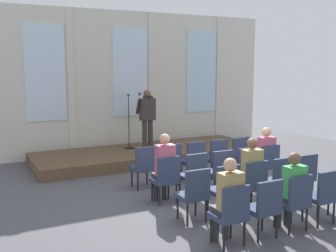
{
  "coord_description": "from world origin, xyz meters",
  "views": [
    {
      "loc": [
        -4.63,
        -6.26,
        2.65
      ],
      "look_at": [
        0.0,
        2.81,
        1.11
      ],
      "focal_mm": 43.54,
      "sensor_mm": 36.0,
      "label": 1
    }
  ],
  "objects_px": {
    "chair_r0_c0": "(144,165)",
    "chair_r3_c1": "(264,205)",
    "chair_r0_c3": "(216,156)",
    "chair_r1_c2": "(220,169)",
    "chair_r2_c0": "(194,192)",
    "chair_r1_c4": "(267,163)",
    "speaker": "(147,115)",
    "chair_r2_c3": "(279,178)",
    "chair_r3_c3": "(323,194)",
    "chair_r1_c0": "(166,177)",
    "mic_stand": "(129,137)",
    "audience_r3_c2": "(292,187)",
    "chair_r2_c4": "(303,174)",
    "chair_r1_c1": "(194,173)",
    "chair_r0_c2": "(194,159)",
    "chair_r2_c1": "(225,187)",
    "chair_r0_c4": "(238,153)",
    "audience_r2_c2": "(250,170)",
    "audience_r3_c0": "(228,197)",
    "chair_r3_c2": "(295,199)",
    "chair_r0_c1": "(169,162)",
    "chair_r1_c3": "(244,166)",
    "audience_r1_c0": "(164,165)",
    "audience_r1_c4": "(265,153)",
    "chair_r3_c0": "(231,212)"
  },
  "relations": [
    {
      "from": "audience_r3_c0",
      "to": "chair_r3_c3",
      "type": "height_order",
      "value": "audience_r3_c0"
    },
    {
      "from": "chair_r0_c2",
      "to": "mic_stand",
      "type": "bearing_deg",
      "value": 98.73
    },
    {
      "from": "speaker",
      "to": "chair_r1_c0",
      "type": "height_order",
      "value": "speaker"
    },
    {
      "from": "chair_r3_c2",
      "to": "chair_r1_c4",
      "type": "bearing_deg",
      "value": 59.64
    },
    {
      "from": "chair_r3_c3",
      "to": "chair_r0_c3",
      "type": "bearing_deg",
      "value": 90.0
    },
    {
      "from": "audience_r1_c0",
      "to": "chair_r2_c0",
      "type": "relative_size",
      "value": 1.44
    },
    {
      "from": "chair_r1_c4",
      "to": "chair_r3_c3",
      "type": "bearing_deg",
      "value": -106.32
    },
    {
      "from": "mic_stand",
      "to": "chair_r0_c3",
      "type": "bearing_deg",
      "value": -69.73
    },
    {
      "from": "chair_r1_c3",
      "to": "chair_r2_c3",
      "type": "relative_size",
      "value": 1.0
    },
    {
      "from": "chair_r0_c3",
      "to": "chair_r0_c4",
      "type": "relative_size",
      "value": 1.0
    },
    {
      "from": "chair_r0_c3",
      "to": "chair_r1_c2",
      "type": "xyz_separation_m",
      "value": [
        -0.62,
        -1.05,
        0.0
      ]
    },
    {
      "from": "chair_r1_c2",
      "to": "audience_r3_c2",
      "type": "xyz_separation_m",
      "value": [
        0.0,
        -2.03,
        0.18
      ]
    },
    {
      "from": "chair_r1_c4",
      "to": "audience_r3_c0",
      "type": "xyz_separation_m",
      "value": [
        -2.47,
        -2.03,
        0.2
      ]
    },
    {
      "from": "chair_r1_c1",
      "to": "chair_r1_c2",
      "type": "relative_size",
      "value": 1.0
    },
    {
      "from": "mic_stand",
      "to": "chair_r1_c1",
      "type": "relative_size",
      "value": 1.65
    },
    {
      "from": "chair_r0_c0",
      "to": "chair_r1_c4",
      "type": "height_order",
      "value": "same"
    },
    {
      "from": "chair_r2_c1",
      "to": "chair_r3_c0",
      "type": "height_order",
      "value": "same"
    },
    {
      "from": "audience_r3_c2",
      "to": "chair_r1_c1",
      "type": "bearing_deg",
      "value": 106.96
    },
    {
      "from": "chair_r0_c2",
      "to": "audience_r3_c0",
      "type": "height_order",
      "value": "audience_r3_c0"
    },
    {
      "from": "chair_r3_c2",
      "to": "chair_r1_c1",
      "type": "bearing_deg",
      "value": 106.32
    },
    {
      "from": "chair_r0_c3",
      "to": "chair_r3_c1",
      "type": "height_order",
      "value": "same"
    },
    {
      "from": "mic_stand",
      "to": "chair_r1_c0",
      "type": "relative_size",
      "value": 1.65
    },
    {
      "from": "chair_r0_c0",
      "to": "chair_r1_c0",
      "type": "height_order",
      "value": "same"
    },
    {
      "from": "chair_r0_c3",
      "to": "mic_stand",
      "type": "bearing_deg",
      "value": 110.27
    },
    {
      "from": "mic_stand",
      "to": "chair_r2_c1",
      "type": "distance_m",
      "value": 4.98
    },
    {
      "from": "chair_r0_c2",
      "to": "chair_r1_c2",
      "type": "height_order",
      "value": "same"
    },
    {
      "from": "chair_r2_c0",
      "to": "audience_r3_c0",
      "type": "height_order",
      "value": "audience_r3_c0"
    },
    {
      "from": "chair_r0_c2",
      "to": "chair_r0_c4",
      "type": "xyz_separation_m",
      "value": [
        1.24,
        0.0,
        0.0
      ]
    },
    {
      "from": "mic_stand",
      "to": "audience_r3_c2",
      "type": "bearing_deg",
      "value": -85.77
    },
    {
      "from": "chair_r0_c2",
      "to": "audience_r3_c2",
      "type": "relative_size",
      "value": 0.73
    },
    {
      "from": "audience_r1_c0",
      "to": "chair_r3_c2",
      "type": "relative_size",
      "value": 1.44
    },
    {
      "from": "speaker",
      "to": "chair_r2_c0",
      "type": "distance_m",
      "value": 4.91
    },
    {
      "from": "chair_r0_c0",
      "to": "chair_r1_c1",
      "type": "relative_size",
      "value": 1.0
    },
    {
      "from": "chair_r0_c3",
      "to": "chair_r1_c4",
      "type": "xyz_separation_m",
      "value": [
        0.62,
        -1.05,
        0.0
      ]
    },
    {
      "from": "audience_r2_c2",
      "to": "audience_r3_c2",
      "type": "xyz_separation_m",
      "value": [
        0.0,
        -1.05,
        -0.03
      ]
    },
    {
      "from": "chair_r0_c0",
      "to": "audience_r3_c0",
      "type": "distance_m",
      "value": 3.09
    },
    {
      "from": "chair_r0_c0",
      "to": "chair_r3_c1",
      "type": "xyz_separation_m",
      "value": [
        0.62,
        -3.16,
        0.0
      ]
    },
    {
      "from": "chair_r1_c4",
      "to": "chair_r3_c3",
      "type": "height_order",
      "value": "same"
    },
    {
      "from": "audience_r1_c4",
      "to": "chair_r2_c3",
      "type": "distance_m",
      "value": 1.31
    },
    {
      "from": "chair_r1_c4",
      "to": "chair_r2_c4",
      "type": "relative_size",
      "value": 1.0
    },
    {
      "from": "speaker",
      "to": "chair_r0_c1",
      "type": "height_order",
      "value": "speaker"
    },
    {
      "from": "chair_r1_c4",
      "to": "chair_r2_c3",
      "type": "bearing_deg",
      "value": -120.36
    },
    {
      "from": "mic_stand",
      "to": "chair_r1_c2",
      "type": "height_order",
      "value": "mic_stand"
    },
    {
      "from": "audience_r2_c2",
      "to": "chair_r2_c4",
      "type": "height_order",
      "value": "audience_r2_c2"
    },
    {
      "from": "chair_r0_c2",
      "to": "chair_r2_c3",
      "type": "bearing_deg",
      "value": -73.68
    },
    {
      "from": "chair_r0_c3",
      "to": "chair_r2_c0",
      "type": "xyz_separation_m",
      "value": [
        -1.85,
        -2.11,
        0.0
      ]
    },
    {
      "from": "chair_r0_c0",
      "to": "chair_r1_c4",
      "type": "relative_size",
      "value": 1.0
    },
    {
      "from": "chair_r0_c1",
      "to": "chair_r2_c1",
      "type": "relative_size",
      "value": 1.0
    },
    {
      "from": "chair_r0_c2",
      "to": "chair_r3_c3",
      "type": "height_order",
      "value": "same"
    },
    {
      "from": "mic_stand",
      "to": "audience_r3_c2",
      "type": "relative_size",
      "value": 1.21
    }
  ]
}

